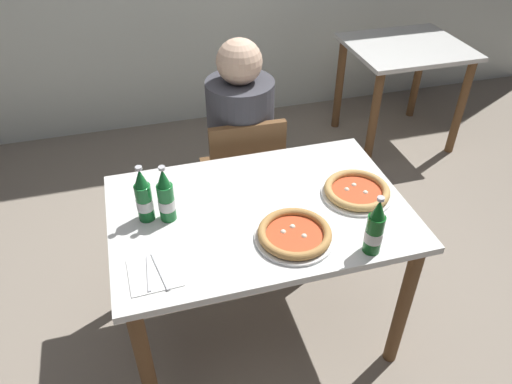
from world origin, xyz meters
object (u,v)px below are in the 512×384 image
beer_bottle_left (144,197)px  beer_bottle_right (375,229)px  diner_seated (241,154)px  beer_bottle_center (166,197)px  dining_table_main (259,230)px  pizza_margherita_near (295,234)px  dining_table_background (403,66)px  napkin_with_cutlery (155,273)px  chair_behind_table (244,175)px  pizza_marinara_far (357,191)px

beer_bottle_left → beer_bottle_right: (0.77, -0.40, 0.00)m
beer_bottle_left → diner_seated: bearing=48.2°
beer_bottle_center → diner_seated: bearing=53.9°
dining_table_main → pizza_margherita_near: bearing=-68.6°
pizza_margherita_near → dining_table_background: bearing=49.5°
diner_seated → pizza_margherita_near: (-0.01, -0.86, 0.19)m
dining_table_main → beer_bottle_right: size_ratio=4.86×
napkin_with_cutlery → chair_behind_table: bearing=57.8°
beer_bottle_left → napkin_with_cutlery: 0.32m
dining_table_main → beer_bottle_right: bearing=-45.7°
dining_table_main → beer_bottle_left: beer_bottle_left is taller
chair_behind_table → pizza_marinara_far: (0.33, -0.63, 0.29)m
dining_table_background → beer_bottle_center: 2.32m
beer_bottle_center → napkin_with_cutlery: 0.31m
pizza_margherita_near → beer_bottle_center: size_ratio=1.22×
dining_table_main → beer_bottle_center: (-0.36, 0.04, 0.22)m
diner_seated → beer_bottle_right: size_ratio=4.89×
pizza_margherita_near → napkin_with_cutlery: pizza_margherita_near is taller
napkin_with_cutlery → dining_table_background: bearing=41.0°
dining_table_background → beer_bottle_left: 2.38m
pizza_marinara_far → napkin_with_cutlery: (-0.86, -0.22, -0.02)m
dining_table_background → pizza_marinara_far: 1.81m
dining_table_background → beer_bottle_right: (-1.15, -1.78, 0.26)m
diner_seated → beer_bottle_center: diner_seated is taller
chair_behind_table → dining_table_background: size_ratio=1.06×
beer_bottle_center → dining_table_main: bearing=-6.8°
dining_table_background → beer_bottle_center: size_ratio=3.24×
chair_behind_table → napkin_with_cutlery: bearing=59.2°
dining_table_main → pizza_marinara_far: size_ratio=4.08×
dining_table_background → napkin_with_cutlery: 2.56m
dining_table_main → diner_seated: 0.67m
chair_behind_table → napkin_with_cutlery: 1.04m
pizza_marinara_far → beer_bottle_right: beer_bottle_right is taller
beer_bottle_left → napkin_with_cutlery: (-0.00, -0.30, -0.10)m
beer_bottle_left → pizza_margherita_near: bearing=-27.2°
diner_seated → pizza_margherita_near: size_ratio=4.00×
beer_bottle_right → diner_seated: bearing=103.5°
pizza_margherita_near → diner_seated: bearing=89.3°
dining_table_main → pizza_marinara_far: bearing=-2.9°
diner_seated → beer_bottle_left: (-0.53, -0.59, 0.27)m
dining_table_background → beer_bottle_left: (-1.92, -1.37, 0.26)m
dining_table_main → napkin_with_cutlery: 0.52m
chair_behind_table → dining_table_background: chair_behind_table is taller
dining_table_background → beer_bottle_right: bearing=-122.9°
pizza_marinara_far → dining_table_background: bearing=54.0°
dining_table_main → beer_bottle_center: 0.42m
dining_table_main → pizza_margherita_near: pizza_margherita_near is taller
pizza_marinara_far → beer_bottle_left: 0.87m
diner_seated → napkin_with_cutlery: (-0.54, -0.90, 0.17)m
dining_table_background → beer_bottle_left: beer_bottle_left is taller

